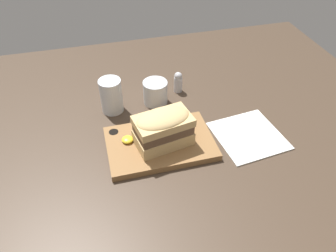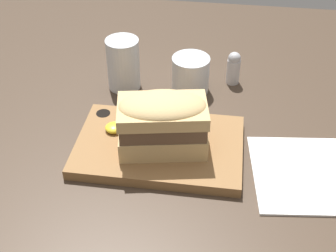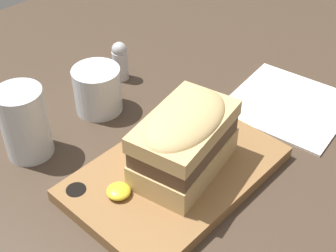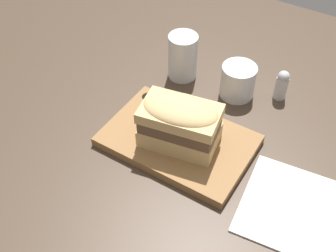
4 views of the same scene
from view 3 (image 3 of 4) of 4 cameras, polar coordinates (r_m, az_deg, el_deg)
name	(u,v)px [view 3 (image 3 of 4)]	position (r cm, az deg, el deg)	size (l,w,h in cm)	color
dining_table	(140,194)	(64.34, -3.41, -8.31)	(163.28, 124.22, 2.00)	#423326
serving_board	(175,173)	(64.28, 0.90, -5.76)	(28.76, 18.90, 1.96)	olive
sandwich	(185,138)	(60.02, 2.03, -1.46)	(15.96, 11.28, 10.01)	tan
mustard_dollop	(117,190)	(60.30, -6.23, -7.76)	(3.14, 3.14, 1.25)	yellow
water_glass	(25,127)	(68.81, -16.98, -0.11)	(6.69, 6.69, 10.76)	silver
wine_glass	(98,92)	(75.85, -8.55, 4.13)	(7.64, 7.64, 7.47)	silver
napkin	(289,104)	(80.01, 14.49, 2.56)	(19.80, 20.07, 0.40)	white
salt_shaker	(120,60)	(82.81, -5.87, 7.96)	(2.76, 2.76, 7.15)	silver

